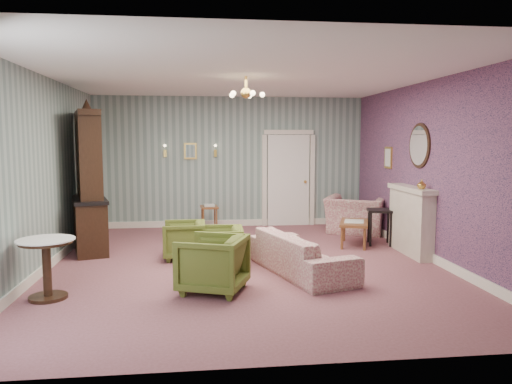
{
  "coord_description": "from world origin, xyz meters",
  "views": [
    {
      "loc": [
        -0.73,
        -7.51,
        1.95
      ],
      "look_at": [
        0.2,
        0.4,
        1.1
      ],
      "focal_mm": 34.5,
      "sensor_mm": 36.0,
      "label": 1
    }
  ],
  "objects": [
    {
      "name": "floor",
      "position": [
        0.0,
        0.0,
        0.0
      ],
      "size": [
        7.0,
        7.0,
        0.0
      ],
      "primitive_type": "plane",
      "color": "#824C53",
      "rests_on": "ground"
    },
    {
      "name": "ceiling",
      "position": [
        0.0,
        0.0,
        2.9
      ],
      "size": [
        7.0,
        7.0,
        0.0
      ],
      "primitive_type": "plane",
      "rotation": [
        3.14,
        0.0,
        0.0
      ],
      "color": "white",
      "rests_on": "ground"
    },
    {
      "name": "wall_back",
      "position": [
        0.0,
        3.5,
        1.45
      ],
      "size": [
        6.0,
        0.0,
        6.0
      ],
      "primitive_type": "plane",
      "rotation": [
        1.57,
        0.0,
        0.0
      ],
      "color": "slate",
      "rests_on": "ground"
    },
    {
      "name": "wall_front",
      "position": [
        0.0,
        -3.5,
        1.45
      ],
      "size": [
        6.0,
        0.0,
        6.0
      ],
      "primitive_type": "plane",
      "rotation": [
        -1.57,
        0.0,
        0.0
      ],
      "color": "slate",
      "rests_on": "ground"
    },
    {
      "name": "wall_left",
      "position": [
        -3.0,
        0.0,
        1.45
      ],
      "size": [
        0.0,
        7.0,
        7.0
      ],
      "primitive_type": "plane",
      "rotation": [
        1.57,
        0.0,
        1.57
      ],
      "color": "slate",
      "rests_on": "ground"
    },
    {
      "name": "wall_right",
      "position": [
        3.0,
        0.0,
        1.45
      ],
      "size": [
        0.0,
        7.0,
        7.0
      ],
      "primitive_type": "plane",
      "rotation": [
        1.57,
        0.0,
        -1.57
      ],
      "color": "slate",
      "rests_on": "ground"
    },
    {
      "name": "wall_right_floral",
      "position": [
        2.98,
        0.0,
        1.45
      ],
      "size": [
        0.0,
        7.0,
        7.0
      ],
      "primitive_type": "plane",
      "rotation": [
        1.57,
        0.0,
        -1.57
      ],
      "color": "#A65376",
      "rests_on": "ground"
    },
    {
      "name": "door",
      "position": [
        1.3,
        3.46,
        1.08
      ],
      "size": [
        1.12,
        0.12,
        2.16
      ],
      "primitive_type": null,
      "color": "white",
      "rests_on": "floor"
    },
    {
      "name": "olive_chair_a",
      "position": [
        -0.56,
        -1.32,
        0.4
      ],
      "size": [
        0.96,
        0.99,
        0.8
      ],
      "primitive_type": "imported",
      "rotation": [
        0.0,
        0.0,
        -1.94
      ],
      "color": "#545F21",
      "rests_on": "floor"
    },
    {
      "name": "olive_chair_b",
      "position": [
        -0.41,
        -0.09,
        0.35
      ],
      "size": [
        0.65,
        0.69,
        0.69
      ],
      "primitive_type": "imported",
      "rotation": [
        0.0,
        0.0,
        -1.61
      ],
      "color": "#545F21",
      "rests_on": "floor"
    },
    {
      "name": "olive_chair_c",
      "position": [
        -0.98,
        0.51,
        0.34
      ],
      "size": [
        0.62,
        0.67,
        0.68
      ],
      "primitive_type": "imported",
      "rotation": [
        0.0,
        0.0,
        -1.57
      ],
      "color": "#545F21",
      "rests_on": "floor"
    },
    {
      "name": "sofa_chintz",
      "position": [
        0.75,
        -0.58,
        0.4
      ],
      "size": [
        1.15,
        2.11,
        0.79
      ],
      "primitive_type": "imported",
      "rotation": [
        0.0,
        0.0,
        1.86
      ],
      "color": "#933B4C",
      "rests_on": "floor"
    },
    {
      "name": "wingback_chair",
      "position": [
        2.54,
        2.35,
        0.51
      ],
      "size": [
        1.4,
        1.24,
        1.03
      ],
      "primitive_type": "imported",
      "rotation": [
        0.0,
        0.0,
        2.64
      ],
      "color": "#933B4C",
      "rests_on": "floor"
    },
    {
      "name": "dresser",
      "position": [
        -2.65,
        1.33,
        1.29
      ],
      "size": [
        0.94,
        1.64,
        2.59
      ],
      "primitive_type": null,
      "rotation": [
        0.0,
        0.0,
        0.27
      ],
      "color": "black",
      "rests_on": "floor"
    },
    {
      "name": "fireplace",
      "position": [
        2.86,
        0.4,
        0.58
      ],
      "size": [
        0.3,
        1.4,
        1.16
      ],
      "primitive_type": null,
      "color": "beige",
      "rests_on": "floor"
    },
    {
      "name": "mantel_vase",
      "position": [
        2.84,
        0.0,
        1.23
      ],
      "size": [
        0.15,
        0.15,
        0.15
      ],
      "primitive_type": "imported",
      "color": "gold",
      "rests_on": "fireplace"
    },
    {
      "name": "oval_mirror",
      "position": [
        2.96,
        0.4,
        1.85
      ],
      "size": [
        0.04,
        0.76,
        0.84
      ],
      "primitive_type": null,
      "color": "white",
      "rests_on": "wall_right"
    },
    {
      "name": "framed_print",
      "position": [
        2.97,
        1.75,
        1.6
      ],
      "size": [
        0.04,
        0.34,
        0.42
      ],
      "primitive_type": null,
      "color": "gold",
      "rests_on": "wall_right"
    },
    {
      "name": "coffee_table",
      "position": [
        2.11,
        1.16,
        0.23
      ],
      "size": [
        0.76,
        1.0,
        0.45
      ],
      "primitive_type": null,
      "rotation": [
        0.0,
        0.0,
        -0.34
      ],
      "color": "brown",
      "rests_on": "floor"
    },
    {
      "name": "side_table_black",
      "position": [
        2.6,
        1.15,
        0.34
      ],
      "size": [
        0.54,
        0.54,
        0.67
      ],
      "primitive_type": null,
      "rotation": [
        0.0,
        0.0,
        -0.24
      ],
      "color": "black",
      "rests_on": "floor"
    },
    {
      "name": "pedestal_table",
      "position": [
        -2.59,
        -1.37,
        0.38
      ],
      "size": [
        0.88,
        0.88,
        0.75
      ],
      "primitive_type": null,
      "rotation": [
        0.0,
        0.0,
        0.34
      ],
      "color": "black",
      "rests_on": "floor"
    },
    {
      "name": "nesting_table",
      "position": [
        -0.51,
        2.88,
        0.3
      ],
      "size": [
        0.39,
        0.48,
        0.59
      ],
      "primitive_type": null,
      "rotation": [
        0.0,
        0.0,
        0.08
      ],
      "color": "brown",
      "rests_on": "floor"
    },
    {
      "name": "gilt_mirror_back",
      "position": [
        -0.9,
        3.46,
        1.7
      ],
      "size": [
        0.28,
        0.06,
        0.36
      ],
      "primitive_type": null,
      "color": "gold",
      "rests_on": "wall_back"
    },
    {
      "name": "sconce_left",
      "position": [
        -1.45,
        3.44,
        1.7
      ],
      "size": [
        0.16,
        0.12,
        0.3
      ],
      "primitive_type": null,
      "color": "gold",
      "rests_on": "wall_back"
    },
    {
      "name": "sconce_right",
      "position": [
        -0.35,
        3.44,
        1.7
      ],
      "size": [
        0.16,
        0.12,
        0.3
      ],
      "primitive_type": null,
      "color": "gold",
      "rests_on": "wall_back"
    },
    {
      "name": "chandelier",
      "position": [
        0.0,
        0.0,
        2.63
      ],
      "size": [
        0.56,
        0.56,
        0.36
      ],
      "primitive_type": null,
      "color": "gold",
      "rests_on": "ceiling"
    },
    {
      "name": "burgundy_cushion",
      "position": [
        2.49,
        2.2,
        0.48
      ],
      "size": [
        0.41,
        0.28,
        0.39
      ],
      "primitive_type": "cube",
      "rotation": [
        0.17,
        0.0,
        -0.35
      ],
      "color": "maroon",
      "rests_on": "wingback_chair"
    }
  ]
}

